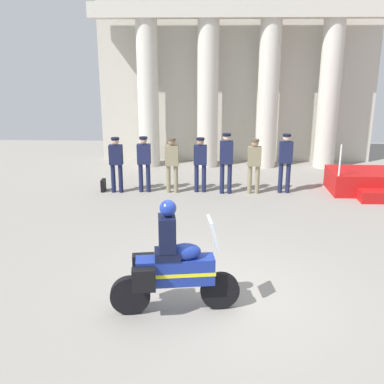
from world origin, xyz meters
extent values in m
plane|color=gray|center=(0.00, 0.00, 0.00)|extent=(28.00, 28.00, 0.00)
cube|color=beige|center=(0.76, 10.33, 3.24)|extent=(10.07, 0.30, 6.49)
cylinder|color=beige|center=(-2.38, 9.37, 2.53)|extent=(0.73, 0.73, 5.07)
cylinder|color=beige|center=(-0.29, 9.37, 2.53)|extent=(0.73, 0.73, 5.07)
cylinder|color=beige|center=(1.81, 9.37, 2.53)|extent=(0.73, 0.73, 5.07)
cylinder|color=beige|center=(3.91, 9.37, 2.53)|extent=(0.73, 0.73, 5.07)
cube|color=beige|center=(0.76, 9.37, 5.32)|extent=(10.07, 0.93, 0.50)
cube|color=#B71414|center=(4.76, 6.35, 0.32)|extent=(2.72, 1.43, 0.64)
cylinder|color=silver|center=(3.47, 5.71, 1.09)|extent=(0.05, 0.05, 0.90)
cylinder|color=#141938|center=(-3.03, 5.97, 0.43)|extent=(0.13, 0.13, 0.85)
cylinder|color=#141938|center=(-2.81, 5.97, 0.43)|extent=(0.13, 0.13, 0.85)
cube|color=#141938|center=(-2.92, 5.97, 1.14)|extent=(0.38, 0.22, 0.58)
sphere|color=tan|center=(-2.92, 5.97, 1.54)|extent=(0.21, 0.21, 0.21)
cylinder|color=black|center=(-2.92, 5.97, 1.61)|extent=(0.24, 0.24, 0.06)
cylinder|color=#191E42|center=(-2.22, 6.05, 0.43)|extent=(0.13, 0.13, 0.86)
cylinder|color=#191E42|center=(-2.00, 6.05, 0.43)|extent=(0.13, 0.13, 0.86)
cube|color=#191E42|center=(-2.11, 6.05, 1.15)|extent=(0.38, 0.22, 0.59)
sphere|color=tan|center=(-2.11, 6.05, 1.55)|extent=(0.21, 0.21, 0.21)
cylinder|color=black|center=(-2.11, 6.05, 1.63)|extent=(0.24, 0.24, 0.06)
cylinder|color=#847A5B|center=(-1.40, 6.02, 0.41)|extent=(0.13, 0.13, 0.83)
cylinder|color=#847A5B|center=(-1.18, 6.02, 0.41)|extent=(0.13, 0.13, 0.83)
cube|color=#847A5B|center=(-1.29, 6.02, 1.12)|extent=(0.38, 0.22, 0.59)
sphere|color=#997056|center=(-1.29, 6.02, 1.52)|extent=(0.21, 0.21, 0.21)
cylinder|color=#4F4937|center=(-1.29, 6.02, 1.60)|extent=(0.24, 0.24, 0.06)
cylinder|color=#191E42|center=(-0.57, 6.12, 0.42)|extent=(0.13, 0.13, 0.84)
cylinder|color=#191E42|center=(-0.35, 6.12, 0.42)|extent=(0.13, 0.13, 0.84)
cube|color=#191E42|center=(-0.46, 6.12, 1.13)|extent=(0.38, 0.22, 0.57)
sphere|color=tan|center=(-0.46, 6.12, 1.52)|extent=(0.21, 0.21, 0.21)
cylinder|color=black|center=(-0.46, 6.12, 1.60)|extent=(0.24, 0.24, 0.06)
cylinder|color=#191E42|center=(0.18, 6.00, 0.45)|extent=(0.13, 0.13, 0.91)
cylinder|color=#191E42|center=(0.40, 6.00, 0.45)|extent=(0.13, 0.13, 0.91)
cube|color=#191E42|center=(0.29, 6.00, 1.24)|extent=(0.38, 0.22, 0.66)
sphere|color=beige|center=(0.29, 6.00, 1.67)|extent=(0.21, 0.21, 0.21)
cylinder|color=black|center=(0.29, 6.00, 1.75)|extent=(0.24, 0.24, 0.06)
cylinder|color=#847A5B|center=(0.99, 6.03, 0.42)|extent=(0.13, 0.13, 0.84)
cylinder|color=#847A5B|center=(1.21, 6.03, 0.42)|extent=(0.13, 0.13, 0.84)
cube|color=#847A5B|center=(1.10, 6.03, 1.12)|extent=(0.38, 0.22, 0.57)
sphere|color=tan|center=(1.10, 6.03, 1.51)|extent=(0.21, 0.21, 0.21)
cylinder|color=#4F4937|center=(1.10, 6.03, 1.59)|extent=(0.24, 0.24, 0.06)
cylinder|color=#191E42|center=(1.90, 6.13, 0.46)|extent=(0.13, 0.13, 0.91)
cylinder|color=#191E42|center=(2.12, 6.13, 0.46)|extent=(0.13, 0.13, 0.91)
cube|color=#191E42|center=(2.01, 6.13, 1.22)|extent=(0.38, 0.22, 0.63)
sphere|color=beige|center=(2.01, 6.13, 1.64)|extent=(0.21, 0.21, 0.21)
cylinder|color=black|center=(2.01, 6.13, 1.72)|extent=(0.24, 0.24, 0.06)
cylinder|color=black|center=(0.01, -0.38, 0.32)|extent=(0.65, 0.19, 0.64)
cylinder|color=black|center=(-1.42, -0.58, 0.32)|extent=(0.65, 0.23, 0.64)
cube|color=navy|center=(-0.70, -0.48, 0.72)|extent=(1.27, 0.49, 0.44)
ellipsoid|color=navy|center=(-0.56, -0.46, 1.04)|extent=(0.56, 0.39, 0.26)
cube|color=yellow|center=(-0.70, -0.48, 0.70)|extent=(1.29, 0.51, 0.06)
cube|color=silver|center=(-0.11, -0.39, 1.34)|extent=(0.21, 0.42, 0.47)
cube|color=black|center=(-1.24, -0.29, 0.72)|extent=(0.38, 0.23, 0.36)
cube|color=black|center=(-1.16, -0.81, 0.72)|extent=(0.38, 0.23, 0.36)
cube|color=black|center=(-0.82, -0.50, 1.01)|extent=(0.44, 0.39, 0.14)
cube|color=black|center=(-0.82, -0.50, 1.36)|extent=(0.31, 0.39, 0.56)
sphere|color=navy|center=(-0.80, -0.49, 1.77)|extent=(0.26, 0.26, 0.26)
cube|color=black|center=(-3.36, 6.07, 0.18)|extent=(0.10, 0.32, 0.36)
camera|label=1|loc=(-0.17, -7.12, 4.08)|focal=43.38mm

